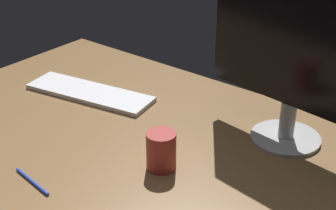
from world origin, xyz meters
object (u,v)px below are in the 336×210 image
at_px(keyboard, 90,93).
at_px(coffee_mug, 161,151).
at_px(pen, 32,181).
at_px(monitor, 297,43).

distance_m(keyboard, coffee_mug, 0.45).
height_order(keyboard, pen, keyboard).
distance_m(monitor, coffee_mug, 0.41).
xyz_separation_m(keyboard, pen, (0.22, -0.39, -0.00)).
xyz_separation_m(coffee_mug, pen, (-0.19, -0.23, -0.04)).
height_order(keyboard, coffee_mug, coffee_mug).
xyz_separation_m(monitor, coffee_mug, (-0.17, -0.30, -0.22)).
relative_size(monitor, coffee_mug, 5.19).
xyz_separation_m(keyboard, coffee_mug, (0.41, -0.16, 0.04)).
bearing_deg(coffee_mug, monitor, 59.75).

